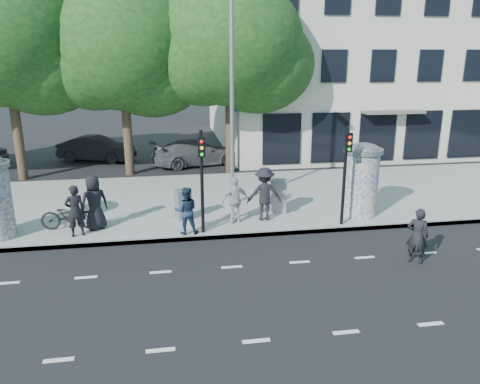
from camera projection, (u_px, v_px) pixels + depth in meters
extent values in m
plane|color=black|center=(240.00, 291.00, 11.97)|extent=(120.00, 120.00, 0.00)
cube|color=gray|center=(210.00, 200.00, 19.04)|extent=(40.00, 8.00, 0.15)
cube|color=slate|center=(222.00, 236.00, 15.31)|extent=(40.00, 0.10, 0.16)
cube|color=silver|center=(256.00, 341.00, 9.89)|extent=(32.00, 0.12, 0.01)
cube|color=silver|center=(232.00, 267.00, 13.30)|extent=(32.00, 0.12, 0.01)
cylinder|color=beige|center=(361.00, 184.00, 16.84)|extent=(1.20, 1.20, 2.30)
cylinder|color=slate|center=(364.00, 151.00, 16.49)|extent=(1.36, 1.36, 0.16)
ellipsoid|color=slate|center=(364.00, 149.00, 16.47)|extent=(1.10, 1.10, 0.38)
cylinder|color=black|center=(202.00, 183.00, 14.99)|extent=(0.11, 0.11, 3.40)
cube|color=black|center=(202.00, 147.00, 14.48)|extent=(0.22, 0.14, 0.62)
cylinder|color=black|center=(344.00, 177.00, 15.73)|extent=(0.11, 0.11, 3.40)
cube|color=black|center=(349.00, 142.00, 15.21)|extent=(0.22, 0.14, 0.62)
cylinder|color=slate|center=(232.00, 101.00, 17.24)|extent=(0.16, 0.16, 8.00)
cylinder|color=#38281C|center=(17.00, 130.00, 21.81)|extent=(0.44, 0.44, 4.73)
ellipsoid|color=#123313|center=(4.00, 37.00, 20.61)|extent=(7.20, 7.20, 6.12)
cylinder|color=#38281C|center=(127.00, 130.00, 22.81)|extent=(0.44, 0.44, 4.41)
ellipsoid|color=#123313|center=(122.00, 47.00, 21.70)|extent=(6.80, 6.80, 5.78)
cylinder|color=#38281C|center=(230.00, 127.00, 23.17)|extent=(0.44, 0.44, 4.59)
ellipsoid|color=#123313|center=(229.00, 42.00, 22.02)|extent=(7.00, 7.00, 5.95)
cube|color=beige|center=(370.00, 50.00, 31.01)|extent=(20.00, 15.00, 12.00)
cube|color=black|center=(423.00, 135.00, 25.13)|extent=(18.00, 0.10, 2.60)
cube|color=#59544C|center=(393.00, 112.00, 24.12)|extent=(3.20, 0.90, 0.12)
cube|color=#194C8C|center=(249.00, 108.00, 23.21)|extent=(1.60, 0.06, 0.30)
imported|color=black|center=(94.00, 203.00, 15.52)|extent=(1.06, 0.89, 1.85)
imported|color=black|center=(75.00, 211.00, 14.94)|extent=(0.72, 0.58, 1.71)
imported|color=#1A2741|center=(186.00, 211.00, 15.17)|extent=(0.79, 0.62, 1.57)
imported|color=black|center=(264.00, 194.00, 16.39)|extent=(1.26, 0.76, 1.90)
imported|color=#A8A8AB|center=(235.00, 200.00, 16.13)|extent=(1.07, 0.78, 1.64)
imported|color=black|center=(417.00, 236.00, 13.38)|extent=(0.72, 0.65, 1.65)
imported|color=black|center=(69.00, 215.00, 15.62)|extent=(0.76, 1.90, 0.98)
cube|color=gray|center=(183.00, 205.00, 16.52)|extent=(0.63, 0.55, 1.10)
cube|color=gray|center=(279.00, 196.00, 17.25)|extent=(0.69, 0.58, 1.26)
imported|color=black|center=(96.00, 149.00, 26.12)|extent=(2.75, 4.43, 1.38)
imported|color=#494A4F|center=(196.00, 153.00, 25.15)|extent=(3.15, 5.06, 1.37)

